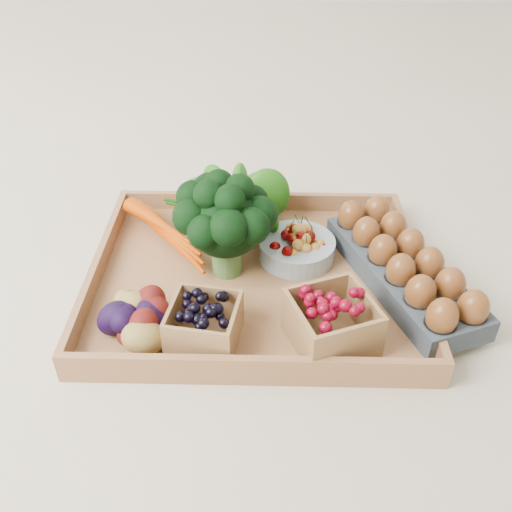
{
  "coord_description": "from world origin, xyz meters",
  "views": [
    {
      "loc": [
        0.02,
        -0.76,
        0.63
      ],
      "look_at": [
        0.0,
        0.0,
        0.06
      ],
      "focal_mm": 40.0,
      "sensor_mm": 36.0,
      "label": 1
    }
  ],
  "objects_px": {
    "tray": "(256,280)",
    "broccoli": "(226,240)",
    "cherry_bowl": "(297,249)",
    "egg_carton": "(402,274)"
  },
  "relations": [
    {
      "from": "tray",
      "to": "cherry_bowl",
      "type": "xyz_separation_m",
      "value": [
        0.07,
        0.06,
        0.03
      ]
    },
    {
      "from": "tray",
      "to": "egg_carton",
      "type": "distance_m",
      "value": 0.25
    },
    {
      "from": "tray",
      "to": "egg_carton",
      "type": "height_order",
      "value": "egg_carton"
    },
    {
      "from": "tray",
      "to": "egg_carton",
      "type": "bearing_deg",
      "value": -2.23
    },
    {
      "from": "tray",
      "to": "cherry_bowl",
      "type": "relative_size",
      "value": 4.07
    },
    {
      "from": "tray",
      "to": "broccoli",
      "type": "xyz_separation_m",
      "value": [
        -0.05,
        0.02,
        0.07
      ]
    },
    {
      "from": "egg_carton",
      "to": "broccoli",
      "type": "bearing_deg",
      "value": 153.79
    },
    {
      "from": "tray",
      "to": "broccoli",
      "type": "bearing_deg",
      "value": 162.65
    },
    {
      "from": "cherry_bowl",
      "to": "egg_carton",
      "type": "height_order",
      "value": "egg_carton"
    },
    {
      "from": "tray",
      "to": "broccoli",
      "type": "relative_size",
      "value": 3.24
    }
  ]
}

